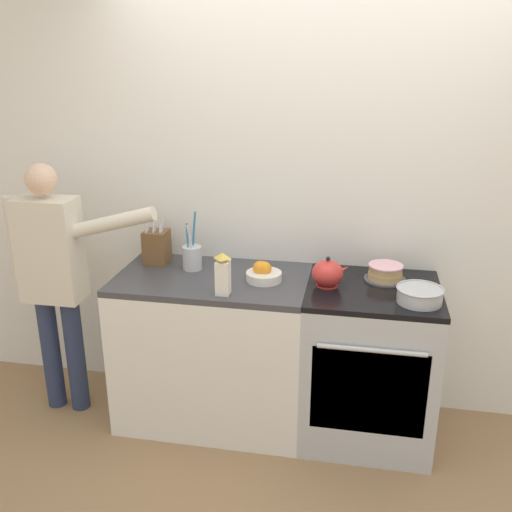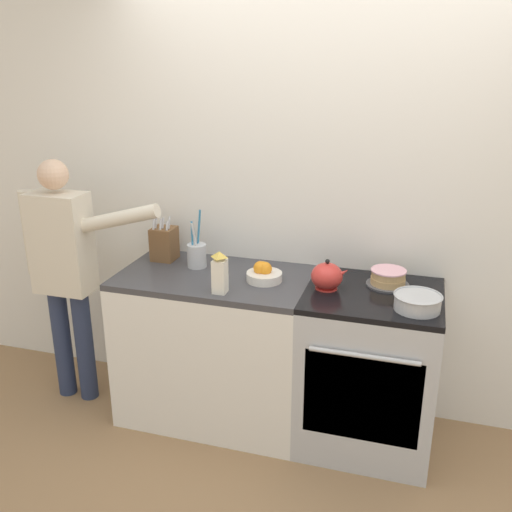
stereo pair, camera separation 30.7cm
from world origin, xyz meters
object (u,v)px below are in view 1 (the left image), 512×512
mixing_bowl (420,295)px  milk_carton (223,275)px  knife_block (157,246)px  utensil_crock (192,257)px  layer_cake (385,273)px  fruit_bowl (263,273)px  stove_range (368,362)px  tea_kettle (328,273)px  person_baker (54,271)px

mixing_bowl → milk_carton: bearing=-175.4°
mixing_bowl → knife_block: bearing=168.3°
utensil_crock → layer_cake: bearing=1.6°
knife_block → fruit_bowl: knife_block is taller
fruit_bowl → stove_range: bearing=-0.2°
mixing_bowl → fruit_bowl: size_ratio=1.20×
fruit_bowl → milk_carton: bearing=-126.7°
tea_kettle → knife_block: 1.04m
stove_range → knife_block: size_ratio=3.07×
tea_kettle → utensil_crock: 0.79m
layer_cake → fruit_bowl: fruit_bowl is taller
stove_range → utensil_crock: size_ratio=2.64×
stove_range → layer_cake: size_ratio=3.92×
tea_kettle → utensil_crock: size_ratio=0.60×
utensil_crock → person_baker: person_baker is taller
stove_range → person_baker: bearing=-177.4°
layer_cake → knife_block: (-1.33, 0.03, 0.06)m
stove_range → fruit_bowl: (-0.60, 0.00, 0.49)m
knife_block → utensil_crock: size_ratio=0.86×
layer_cake → milk_carton: bearing=-157.0°
tea_kettle → fruit_bowl: (-0.35, 0.01, -0.03)m
stove_range → layer_cake: (0.06, 0.13, 0.49)m
milk_carton → mixing_bowl: bearing=4.6°
tea_kettle → knife_block: bearing=170.4°
stove_range → utensil_crock: bearing=174.7°
layer_cake → mixing_bowl: size_ratio=0.98×
layer_cake → fruit_bowl: bearing=-169.4°
milk_carton → person_baker: (-1.04, 0.15, -0.11)m
person_baker → layer_cake: bearing=-4.2°
mixing_bowl → fruit_bowl: (-0.82, 0.15, 0.00)m
utensil_crock → knife_block: bearing=164.7°
knife_block → fruit_bowl: size_ratio=1.50×
tea_kettle → person_baker: (-1.56, -0.07, -0.07)m
layer_cake → milk_carton: 0.90m
tea_kettle → person_baker: size_ratio=0.13×
layer_cake → tea_kettle: tea_kettle is taller
person_baker → milk_carton: bearing=-18.5°
knife_block → milk_carton: 0.63m
milk_carton → person_baker: person_baker is taller
milk_carton → person_baker: size_ratio=0.15×
mixing_bowl → milk_carton: 1.00m
knife_block → fruit_bowl: bearing=-13.3°
stove_range → utensil_crock: 1.16m
utensil_crock → mixing_bowl: bearing=-11.0°
stove_range → fruit_bowl: bearing=179.8°
utensil_crock → milk_carton: bearing=-50.9°
stove_range → milk_carton: milk_carton is taller
knife_block → milk_carton: (0.50, -0.39, 0.01)m
mixing_bowl → utensil_crock: utensil_crock is taller
tea_kettle → person_baker: 1.56m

